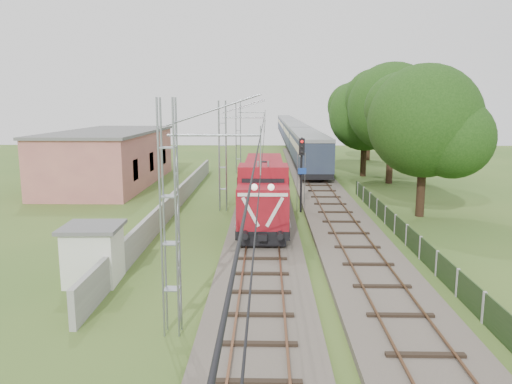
{
  "coord_description": "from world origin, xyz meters",
  "views": [
    {
      "loc": [
        0.2,
        -24.0,
        7.81
      ],
      "look_at": [
        -0.48,
        7.44,
        2.2
      ],
      "focal_mm": 35.0,
      "sensor_mm": 36.0,
      "label": 1
    }
  ],
  "objects_px": {
    "coach_rake": "(292,130)",
    "relay_hut": "(93,254)",
    "locomotive": "(264,188)",
    "signal_post": "(302,161)"
  },
  "relations": [
    {
      "from": "signal_post",
      "to": "coach_rake",
      "type": "bearing_deg",
      "value": 87.8
    },
    {
      "from": "locomotive",
      "to": "coach_rake",
      "type": "distance_m",
      "value": 62.77
    },
    {
      "from": "locomotive",
      "to": "coach_rake",
      "type": "relative_size",
      "value": 0.17
    },
    {
      "from": "locomotive",
      "to": "coach_rake",
      "type": "xyz_separation_m",
      "value": [
        5.0,
        62.57,
        0.53
      ]
    },
    {
      "from": "locomotive",
      "to": "coach_rake",
      "type": "bearing_deg",
      "value": 85.43
    },
    {
      "from": "coach_rake",
      "to": "signal_post",
      "type": "bearing_deg",
      "value": -92.2
    },
    {
      "from": "coach_rake",
      "to": "relay_hut",
      "type": "relative_size",
      "value": 37.91
    },
    {
      "from": "relay_hut",
      "to": "signal_post",
      "type": "bearing_deg",
      "value": 55.2
    },
    {
      "from": "coach_rake",
      "to": "signal_post",
      "type": "relative_size",
      "value": 18.13
    },
    {
      "from": "locomotive",
      "to": "relay_hut",
      "type": "relative_size",
      "value": 6.34
    }
  ]
}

